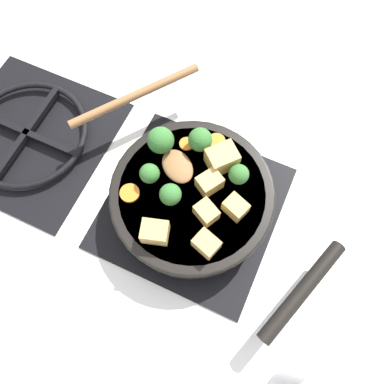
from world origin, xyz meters
The scene contains 19 objects.
ground_plane centered at (0.00, 0.00, 0.00)m, with size 2.40×2.40×0.00m, color white.
front_burner_grate centered at (0.00, 0.00, 0.01)m, with size 0.31×0.31×0.03m.
rear_burner_grate centered at (0.00, 0.36, 0.01)m, with size 0.31×0.31×0.03m.
skillet_pan centered at (0.00, 0.00, 0.06)m, with size 0.31×0.41×0.06m.
wooden_spoon centered at (0.09, 0.12, 0.09)m, with size 0.25×0.26×0.02m.
tofu_cube_center_large centered at (-0.07, -0.06, 0.10)m, with size 0.04×0.03×0.03m, color tan.
tofu_cube_near_handle centered at (0.07, -0.02, 0.10)m, with size 0.05×0.04×0.04m, color tan.
tofu_cube_east_chunk centered at (0.02, -0.02, 0.10)m, with size 0.04×0.03×0.03m, color tan.
tofu_cube_west_chunk centered at (0.00, -0.08, 0.10)m, with size 0.04×0.03×0.03m, color tan.
tofu_cube_back_piece centered at (-0.09, 0.02, 0.10)m, with size 0.04×0.03×0.03m, color tan.
tofu_cube_front_piece centered at (-0.03, -0.04, 0.10)m, with size 0.04×0.03×0.03m, color tan.
broccoli_floret_near_spoon centered at (-0.01, 0.07, 0.11)m, with size 0.03×0.03×0.04m.
broccoli_floret_center_top centered at (0.08, 0.02, 0.11)m, with size 0.04×0.04×0.05m.
broccoli_floret_east_rim centered at (0.05, -0.06, 0.11)m, with size 0.03×0.03×0.04m.
broccoli_floret_west_rim centered at (-0.03, 0.03, 0.11)m, with size 0.04×0.04×0.04m.
broccoli_floret_north_edge centered at (0.05, 0.08, 0.11)m, with size 0.05×0.05×0.05m.
carrot_slice_orange_thin centered at (0.11, 0.00, 0.08)m, with size 0.03×0.03×0.01m, color orange.
carrot_slice_near_center centered at (-0.05, 0.09, 0.08)m, with size 0.03×0.03×0.01m, color orange.
carrot_slice_edge_slice centered at (0.08, 0.05, 0.08)m, with size 0.03×0.03×0.01m, color orange.
Camera 1 is at (-0.21, -0.09, 0.67)m, focal length 35.00 mm.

